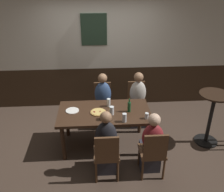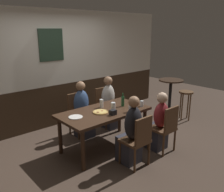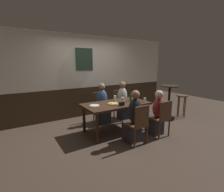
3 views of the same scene
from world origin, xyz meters
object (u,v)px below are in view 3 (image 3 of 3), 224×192
Objects in this scene: pizza at (113,104)px; tumbler_water at (145,100)px; side_bar_table at (169,99)px; chair_right_near at (162,117)px; bar_stool at (182,100)px; condiment_caddy at (122,104)px; highball_clear at (123,101)px; person_mid_near at (133,120)px; person_mid_far at (103,107)px; dining_table at (116,106)px; pint_glass_pale at (115,99)px; chair_right_far at (120,102)px; person_right_far at (123,103)px; beer_bottle_green at (131,97)px; plate_white_large at (94,105)px; chair_mid_near at (138,122)px; tumbler_short at (135,102)px; person_right_near at (156,116)px.

tumbler_water is at bearing -16.76° from pizza.
pizza is 2.09m from side_bar_table.
side_bar_table is (1.25, 0.81, 0.12)m from chair_right_near.
bar_stool is (2.54, -0.16, -0.19)m from pizza.
highball_clear is at bearing 47.32° from condiment_caddy.
condiment_caddy is 0.15× the size of bar_stool.
person_mid_near reaches higher than condiment_caddy.
side_bar_table reaches higher than chair_right_near.
tumbler_water is (0.72, -0.97, 0.30)m from person_mid_far.
dining_table is 2.44m from bar_stool.
chair_right_far is at bearing 46.23° from pint_glass_pale.
person_right_far reaches higher than highball_clear.
dining_table is at bearing 176.18° from beer_bottle_green.
highball_clear is 1.41× the size of condiment_caddy.
pint_glass_pale is 2.38m from bar_stool.
plate_white_large is 3.02m from bar_stool.
chair_right_far is 8.00× the size of condiment_caddy.
beer_bottle_green reaches higher than plate_white_large.
chair_right_near is 1.00× the size of chair_mid_near.
beer_bottle_green is at bearing -58.24° from person_mid_far.
chair_right_near is 3.16× the size of pizza.
person_right_far is at bearing 68.50° from beer_bottle_green.
pint_glass_pale is (-0.64, -0.51, 0.31)m from person_right_far.
tumbler_short is (-0.40, -1.21, 0.31)m from chair_right_far.
highball_clear is at bearing 177.77° from bar_stool.
person_mid_far reaches higher than plate_white_large.
person_mid_far reaches higher than tumbler_water.
pizza is 0.25m from highball_clear.
person_right_near is 0.94× the size of person_right_far.
plate_white_large is 2.15× the size of condiment_caddy.
pizza is at bearing 135.64° from chair_right_near.
bar_stool is at bearing 1.59° from condiment_caddy.
person_right_far reaches higher than side_bar_table.
tumbler_short reaches higher than chair_right_far.
pint_glass_pale is (0.09, 1.04, 0.31)m from chair_mid_near.
pizza is at bearing 143.40° from tumbler_short.
person_right_far reaches higher than pint_glass_pale.
dining_table is 0.58m from plate_white_large.
pizza is (-0.84, 0.65, 0.29)m from person_right_near.
person_mid_near reaches higher than beer_bottle_green.
person_right_near is at bearing -38.03° from pizza.
person_mid_near reaches higher than side_bar_table.
chair_right_far is 0.75m from person_mid_far.
dining_table is at bearing -116.04° from pint_glass_pale.
plate_white_large is (-0.47, 0.09, -0.01)m from pizza.
chair_mid_near is at bearing -82.48° from pizza.
person_right_near is at bearing -163.88° from bar_stool.
plate_white_large is (-1.29, 0.34, -0.04)m from tumbler_water.
chair_mid_near is 0.16m from person_mid_near.
chair_right_far is (0.73, 0.85, -0.16)m from dining_table.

